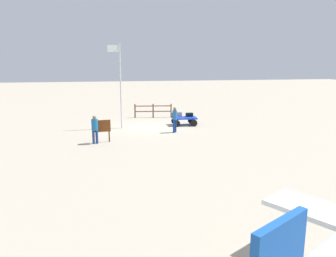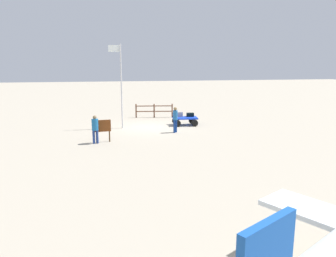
{
  "view_description": "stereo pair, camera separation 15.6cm",
  "coord_description": "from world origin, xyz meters",
  "px_view_note": "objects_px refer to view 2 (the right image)",
  "views": [
    {
      "loc": [
        3.18,
        23.13,
        4.64
      ],
      "look_at": [
        -0.21,
        6.0,
        1.09
      ],
      "focal_mm": 34.81,
      "sensor_mm": 36.0,
      "label": 1
    },
    {
      "loc": [
        3.03,
        23.16,
        4.64
      ],
      "look_at": [
        -0.21,
        6.0,
        1.09
      ],
      "focal_mm": 34.81,
      "sensor_mm": 36.0,
      "label": 2
    }
  ],
  "objects_px": {
    "suitcase_tan": "(179,114)",
    "worker_lead": "(175,118)",
    "suitcase_grey": "(190,115)",
    "suitcase_dark": "(177,115)",
    "luggage_cart": "(185,119)",
    "worker_trailing": "(95,127)",
    "signboard": "(103,128)",
    "flagpole": "(120,81)"
  },
  "relations": [
    {
      "from": "suitcase_grey",
      "to": "signboard",
      "type": "distance_m",
      "value": 7.92
    },
    {
      "from": "suitcase_dark",
      "to": "suitcase_tan",
      "type": "height_order",
      "value": "suitcase_tan"
    },
    {
      "from": "luggage_cart",
      "to": "worker_trailing",
      "type": "bearing_deg",
      "value": 35.34
    },
    {
      "from": "worker_trailing",
      "to": "flagpole",
      "type": "bearing_deg",
      "value": -111.37
    },
    {
      "from": "worker_lead",
      "to": "suitcase_tan",
      "type": "bearing_deg",
      "value": -107.04
    },
    {
      "from": "luggage_cart",
      "to": "signboard",
      "type": "xyz_separation_m",
      "value": [
        5.99,
        4.27,
        0.43
      ]
    },
    {
      "from": "suitcase_dark",
      "to": "suitcase_tan",
      "type": "bearing_deg",
      "value": 121.93
    },
    {
      "from": "luggage_cart",
      "to": "worker_lead",
      "type": "bearing_deg",
      "value": 63.05
    },
    {
      "from": "flagpole",
      "to": "luggage_cart",
      "type": "bearing_deg",
      "value": -177.52
    },
    {
      "from": "flagpole",
      "to": "signboard",
      "type": "relative_size",
      "value": 4.43
    },
    {
      "from": "luggage_cart",
      "to": "suitcase_tan",
      "type": "relative_size",
      "value": 3.31
    },
    {
      "from": "luggage_cart",
      "to": "worker_lead",
      "type": "xyz_separation_m",
      "value": [
        1.23,
        2.42,
        0.55
      ]
    },
    {
      "from": "suitcase_grey",
      "to": "suitcase_dark",
      "type": "bearing_deg",
      "value": -11.73
    },
    {
      "from": "suitcase_dark",
      "to": "flagpole",
      "type": "relative_size",
      "value": 0.11
    },
    {
      "from": "suitcase_tan",
      "to": "worker_trailing",
      "type": "bearing_deg",
      "value": 38.91
    },
    {
      "from": "luggage_cart",
      "to": "suitcase_grey",
      "type": "distance_m",
      "value": 0.64
    },
    {
      "from": "suitcase_tan",
      "to": "worker_lead",
      "type": "relative_size",
      "value": 0.34
    },
    {
      "from": "suitcase_dark",
      "to": "worker_trailing",
      "type": "distance_m",
      "value": 7.78
    },
    {
      "from": "suitcase_dark",
      "to": "flagpole",
      "type": "height_order",
      "value": "flagpole"
    },
    {
      "from": "luggage_cart",
      "to": "suitcase_dark",
      "type": "relative_size",
      "value": 3.02
    },
    {
      "from": "suitcase_tan",
      "to": "suitcase_grey",
      "type": "bearing_deg",
      "value": 176.8
    },
    {
      "from": "suitcase_dark",
      "to": "suitcase_grey",
      "type": "height_order",
      "value": "suitcase_dark"
    },
    {
      "from": "suitcase_dark",
      "to": "suitcase_tan",
      "type": "relative_size",
      "value": 1.1
    },
    {
      "from": "suitcase_tan",
      "to": "signboard",
      "type": "xyz_separation_m",
      "value": [
        5.6,
        4.58,
        0.09
      ]
    },
    {
      "from": "worker_lead",
      "to": "signboard",
      "type": "relative_size",
      "value": 1.3
    },
    {
      "from": "suitcase_dark",
      "to": "suitcase_grey",
      "type": "xyz_separation_m",
      "value": [
        -0.99,
        0.21,
        -0.0
      ]
    },
    {
      "from": "worker_trailing",
      "to": "suitcase_tan",
      "type": "bearing_deg",
      "value": -141.09
    },
    {
      "from": "suitcase_dark",
      "to": "signboard",
      "type": "xyz_separation_m",
      "value": [
        5.5,
        4.74,
        0.13
      ]
    },
    {
      "from": "worker_lead",
      "to": "worker_trailing",
      "type": "height_order",
      "value": "worker_lead"
    },
    {
      "from": "luggage_cart",
      "to": "suitcase_tan",
      "type": "distance_m",
      "value": 0.61
    },
    {
      "from": "suitcase_tan",
      "to": "signboard",
      "type": "relative_size",
      "value": 0.44
    },
    {
      "from": "flagpole",
      "to": "signboard",
      "type": "bearing_deg",
      "value": 72.61
    },
    {
      "from": "suitcase_tan",
      "to": "worker_trailing",
      "type": "height_order",
      "value": "worker_trailing"
    },
    {
      "from": "worker_lead",
      "to": "suitcase_dark",
      "type": "bearing_deg",
      "value": -104.38
    },
    {
      "from": "suitcase_grey",
      "to": "signboard",
      "type": "bearing_deg",
      "value": 34.92
    },
    {
      "from": "luggage_cart",
      "to": "suitcase_grey",
      "type": "relative_size",
      "value": 3.37
    },
    {
      "from": "suitcase_grey",
      "to": "luggage_cart",
      "type": "bearing_deg",
      "value": 27.68
    },
    {
      "from": "suitcase_grey",
      "to": "flagpole",
      "type": "distance_m",
      "value": 5.86
    },
    {
      "from": "suitcase_dark",
      "to": "signboard",
      "type": "distance_m",
      "value": 7.26
    },
    {
      "from": "suitcase_tan",
      "to": "worker_lead",
      "type": "xyz_separation_m",
      "value": [
        0.84,
        2.73,
        0.21
      ]
    },
    {
      "from": "suitcase_tan",
      "to": "signboard",
      "type": "distance_m",
      "value": 7.24
    },
    {
      "from": "suitcase_grey",
      "to": "flagpole",
      "type": "relative_size",
      "value": 0.1
    }
  ]
}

